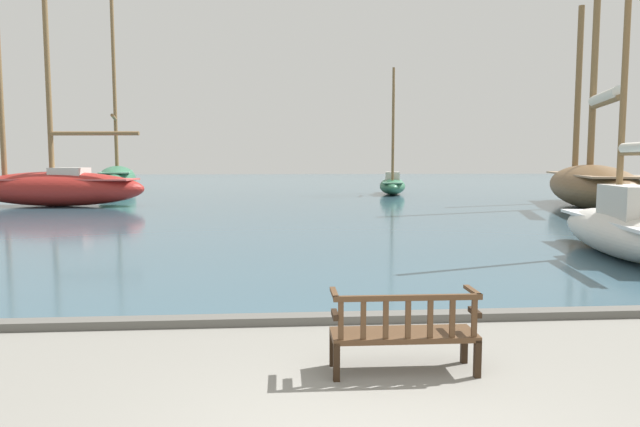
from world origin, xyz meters
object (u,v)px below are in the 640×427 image
sailboat_far_port (591,182)px  sailboat_outer_port (392,183)px  sailboat_outer_starboard (117,177)px  park_bench (404,331)px  sailboat_distant_harbor (621,226)px  sailboat_centre_channel (57,185)px

sailboat_far_port → sailboat_outer_port: (-7.08, 11.24, -0.49)m
sailboat_far_port → sailboat_outer_starboard: (-25.83, 15.49, -0.18)m
park_bench → sailboat_distant_harbor: 9.44m
sailboat_centre_channel → sailboat_outer_port: bearing=24.2°
park_bench → sailboat_outer_port: (6.21, 30.80, 0.36)m
sailboat_outer_port → sailboat_outer_starboard: bearing=167.2°
sailboat_distant_harbor → sailboat_outer_starboard: (-19.21, 28.39, 0.36)m
park_bench → sailboat_distant_harbor: bearing=45.0°
park_bench → sailboat_outer_starboard: (-12.54, 35.06, 0.67)m
park_bench → sailboat_outer_port: 31.43m
sailboat_centre_channel → sailboat_far_port: sailboat_far_port is taller
sailboat_distant_harbor → sailboat_outer_port: (-0.47, 24.14, 0.04)m
park_bench → sailboat_far_port: (13.29, 19.57, 0.85)m
sailboat_far_port → sailboat_outer_port: 13.29m
sailboat_centre_channel → sailboat_distant_harbor: sailboat_centre_channel is taller
park_bench → sailboat_centre_channel: (-12.05, 22.60, 0.64)m
park_bench → sailboat_far_port: sailboat_far_port is taller
sailboat_far_port → sailboat_outer_starboard: sailboat_outer_starboard is taller
park_bench → sailboat_outer_port: bearing=78.6°
park_bench → sailboat_outer_port: size_ratio=0.20×
sailboat_far_port → sailboat_distant_harbor: (-6.61, -12.90, -0.53)m
sailboat_far_port → sailboat_distant_harbor: sailboat_far_port is taller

